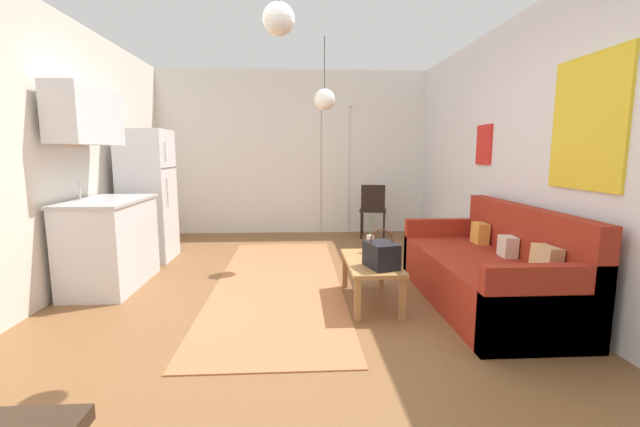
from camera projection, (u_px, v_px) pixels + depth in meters
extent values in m
cube|color=brown|center=(293.00, 319.00, 3.60)|extent=(5.09, 7.97, 0.10)
cube|color=white|center=(294.00, 153.00, 7.08)|extent=(4.69, 0.10, 2.74)
cube|color=white|center=(307.00, 170.00, 7.07)|extent=(0.46, 0.02, 2.16)
cube|color=white|center=(335.00, 170.00, 7.10)|extent=(0.46, 0.02, 2.16)
cube|color=white|center=(321.00, 104.00, 6.92)|extent=(1.03, 0.03, 0.06)
cube|color=silver|center=(562.00, 154.00, 3.52)|extent=(0.10, 7.57, 2.74)
cube|color=yellow|center=(587.00, 123.00, 3.12)|extent=(0.02, 0.81, 1.01)
cube|color=red|center=(484.00, 145.00, 4.84)|extent=(0.02, 0.37, 0.46)
cube|color=orange|center=(71.00, 125.00, 4.19)|extent=(0.02, 0.32, 0.40)
cube|color=#B26B42|center=(279.00, 283.00, 4.43)|extent=(1.30, 3.68, 0.01)
cube|color=maroon|center=(481.00, 281.00, 3.79)|extent=(0.90, 2.04, 0.44)
cube|color=maroon|center=(523.00, 256.00, 3.78)|extent=(0.15, 2.04, 0.90)
cube|color=maroon|center=(544.00, 310.00, 2.83)|extent=(0.90, 0.11, 0.64)
cube|color=maroon|center=(444.00, 247.00, 4.73)|extent=(0.90, 0.11, 0.64)
cube|color=tan|center=(546.00, 261.00, 3.17)|extent=(0.15, 0.25, 0.25)
cube|color=beige|center=(508.00, 247.00, 3.77)|extent=(0.14, 0.20, 0.19)
cube|color=gold|center=(480.00, 233.00, 4.31)|extent=(0.14, 0.22, 0.22)
cube|color=#A87542|center=(371.00, 262.00, 3.81)|extent=(0.46, 0.96, 0.04)
cube|color=#A87542|center=(357.00, 300.00, 3.40)|extent=(0.05, 0.05, 0.37)
cube|color=#A87542|center=(403.00, 299.00, 3.42)|extent=(0.05, 0.05, 0.37)
cube|color=#A87542|center=(345.00, 270.00, 4.26)|extent=(0.05, 0.05, 0.37)
cube|color=#A87542|center=(381.00, 270.00, 4.28)|extent=(0.05, 0.05, 0.37)
cylinder|color=beige|center=(370.00, 244.00, 4.12)|extent=(0.07, 0.07, 0.17)
cylinder|color=#477F42|center=(370.00, 224.00, 4.09)|extent=(0.01, 0.01, 0.22)
cube|color=black|center=(381.00, 255.00, 3.57)|extent=(0.29, 0.36, 0.22)
torus|color=#512319|center=(382.00, 240.00, 3.55)|extent=(0.20, 0.01, 0.20)
cube|color=white|center=(148.00, 196.00, 5.32)|extent=(0.57, 0.64, 1.67)
cube|color=#4C4C51|center=(169.00, 167.00, 5.28)|extent=(0.01, 0.62, 0.01)
cylinder|color=#B7BABF|center=(165.00, 152.00, 5.08)|extent=(0.02, 0.02, 0.23)
cylinder|color=#B7BABF|center=(167.00, 192.00, 5.15)|extent=(0.02, 0.02, 0.37)
cube|color=silver|center=(111.00, 245.00, 4.28)|extent=(0.60, 1.12, 0.88)
cube|color=#B7BABF|center=(107.00, 201.00, 4.22)|extent=(0.63, 1.15, 0.03)
cube|color=#999BA0|center=(105.00, 206.00, 4.17)|extent=(0.36, 0.40, 0.10)
cylinder|color=#B7BABF|center=(79.00, 190.00, 4.13)|extent=(0.02, 0.02, 0.20)
cube|color=silver|center=(86.00, 116.00, 4.08)|extent=(0.32, 1.01, 0.56)
cylinder|color=black|center=(384.00, 222.00, 6.96)|extent=(0.03, 0.03, 0.44)
cylinder|color=black|center=(362.00, 222.00, 7.01)|extent=(0.03, 0.03, 0.44)
cylinder|color=black|center=(384.00, 226.00, 6.63)|extent=(0.03, 0.03, 0.44)
cylinder|color=black|center=(361.00, 225.00, 6.68)|extent=(0.03, 0.03, 0.44)
cube|color=black|center=(373.00, 210.00, 6.78)|extent=(0.49, 0.48, 0.04)
cube|color=black|center=(373.00, 198.00, 6.58)|extent=(0.38, 0.11, 0.42)
sphere|color=white|center=(279.00, 19.00, 2.67)|extent=(0.21, 0.21, 0.21)
cylinder|color=black|center=(325.00, 62.00, 4.93)|extent=(0.01, 0.01, 0.60)
sphere|color=white|center=(324.00, 100.00, 4.99)|extent=(0.26, 0.26, 0.26)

